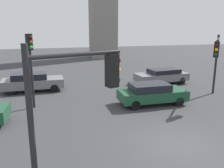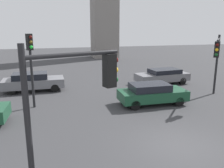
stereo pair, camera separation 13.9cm
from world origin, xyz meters
name	(u,v)px [view 1 (the left image)]	position (x,y,z in m)	size (l,w,h in m)	color
ground_plane	(179,145)	(0.00, 0.00, 0.00)	(101.10, 101.10, 0.00)	#38383A
traffic_light_0	(216,54)	(5.95, 5.46, 3.23)	(2.39, 2.81, 4.52)	black
traffic_light_1	(30,57)	(-6.34, 7.05, 3.29)	(0.44, 0.49, 4.69)	black
traffic_light_2	(76,95)	(-4.73, -2.15, 3.31)	(2.72, 1.05, 4.76)	black
car_0	(152,93)	(1.27, 5.65, 0.76)	(4.53, 2.00, 1.43)	#19472D
car_2	(162,76)	(4.67, 10.79, 0.74)	(4.90, 2.30, 1.36)	slate
car_3	(32,82)	(-6.58, 11.35, 0.79)	(4.77, 1.91, 1.49)	slate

